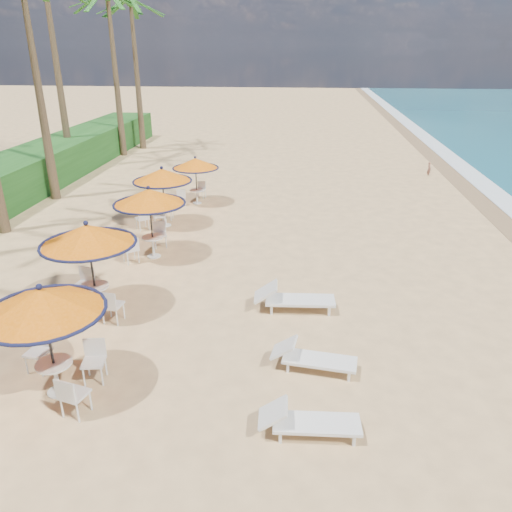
{
  "coord_description": "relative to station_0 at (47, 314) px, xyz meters",
  "views": [
    {
      "loc": [
        0.06,
        -7.88,
        6.68
      ],
      "look_at": [
        -1.21,
        4.95,
        1.2
      ],
      "focal_mm": 35.0,
      "sensor_mm": 36.0,
      "label": 1
    }
  ],
  "objects": [
    {
      "name": "ground",
      "position": [
        4.83,
        -0.16,
        -1.84
      ],
      "size": [
        160.0,
        160.0,
        0.0
      ],
      "primitive_type": "plane",
      "color": "tan",
      "rests_on": "ground"
    },
    {
      "name": "station_0",
      "position": [
        0.0,
        0.0,
        0.0
      ],
      "size": [
        2.41,
        2.41,
        2.51
      ],
      "color": "black",
      "rests_on": "ground"
    },
    {
      "name": "station_1",
      "position": [
        -0.61,
        3.38,
        0.05
      ],
      "size": [
        2.47,
        2.47,
        2.58
      ],
      "color": "black",
      "rests_on": "ground"
    },
    {
      "name": "station_2",
      "position": [
        -0.15,
        7.23,
        0.05
      ],
      "size": [
        2.38,
        2.41,
        2.48
      ],
      "color": "black",
      "rests_on": "ground"
    },
    {
      "name": "station_3",
      "position": [
        -0.62,
        10.35,
        -0.08
      ],
      "size": [
        2.3,
        2.3,
        2.4
      ],
      "color": "black",
      "rests_on": "ground"
    },
    {
      "name": "station_4",
      "position": [
        0.04,
        13.48,
        -0.19
      ],
      "size": [
        2.07,
        2.07,
        2.16
      ],
      "color": "black",
      "rests_on": "ground"
    },
    {
      "name": "lounger_near",
      "position": [
        5.1,
        -0.75,
        -1.52
      ],
      "size": [
        1.91,
        0.67,
        0.67
      ],
      "rotation": [
        0.0,
        0.0,
        0.04
      ],
      "color": "silver",
      "rests_on": "ground"
    },
    {
      "name": "lounger_mid",
      "position": [
        5.19,
        1.29,
        -1.52
      ],
      "size": [
        1.95,
        0.85,
        0.68
      ],
      "rotation": [
        0.0,
        0.0,
        -0.14
      ],
      "color": "silver",
      "rests_on": "ground"
    },
    {
      "name": "lounger_far",
      "position": [
        4.68,
        3.95,
        -1.47
      ],
      "size": [
        2.21,
        0.8,
        0.78
      ],
      "rotation": [
        0.0,
        0.0,
        0.05
      ],
      "color": "silver",
      "rests_on": "ground"
    },
    {
      "name": "palm_6",
      "position": [
        -6.95,
        23.63,
        6.89
      ],
      "size": [
        5.0,
        5.0,
        9.55
      ],
      "color": "brown",
      "rests_on": "ground"
    },
    {
      "name": "palm_7",
      "position": [
        -6.38,
        25.96,
        6.73
      ],
      "size": [
        5.0,
        5.0,
        9.37
      ],
      "color": "brown",
      "rests_on": "ground"
    },
    {
      "name": "person",
      "position": [
        11.7,
        19.87,
        -1.43
      ],
      "size": [
        0.25,
        0.33,
        0.81
      ],
      "primitive_type": "imported",
      "rotation": [
        0.0,
        0.0,
        1.77
      ],
      "color": "#97604D",
      "rests_on": "ground"
    }
  ]
}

